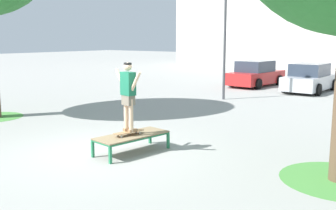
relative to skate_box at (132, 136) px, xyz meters
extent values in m
plane|color=#999993|center=(-0.59, -0.41, -0.41)|extent=(120.00, 120.00, 0.00)
cube|color=#237A4C|center=(-0.21, 0.96, -0.22)|extent=(0.07, 0.07, 0.38)
cube|color=#237A4C|center=(0.48, 0.86, -0.22)|extent=(0.07, 0.07, 0.38)
cube|color=#237A4C|center=(-0.48, -0.86, -0.22)|extent=(0.07, 0.07, 0.38)
cube|color=#237A4C|center=(0.21, -0.96, -0.22)|extent=(0.07, 0.07, 0.38)
cylinder|color=#237A4C|center=(-0.35, 0.05, -0.01)|extent=(0.34, 1.89, 0.05)
cylinder|color=#237A4C|center=(0.35, -0.05, -0.01)|extent=(0.34, 1.89, 0.05)
cylinder|color=#237A4C|center=(0.14, 0.91, -0.01)|extent=(0.76, 0.16, 0.05)
cylinder|color=#237A4C|center=(-0.14, -0.91, -0.01)|extent=(0.76, 0.16, 0.05)
cube|color=#847051|center=(0.00, 0.00, 0.03)|extent=(1.04, 1.99, 0.03)
cube|color=#9E754C|center=(-0.01, -0.09, 0.13)|extent=(0.35, 0.82, 0.02)
cylinder|color=silver|center=(-0.03, 0.20, 0.07)|extent=(0.04, 0.06, 0.06)
cylinder|color=silver|center=(0.11, 0.17, 0.07)|extent=(0.04, 0.06, 0.06)
cylinder|color=silver|center=(-0.14, -0.35, 0.07)|extent=(0.04, 0.06, 0.06)
cylinder|color=silver|center=(0.01, -0.38, 0.07)|extent=(0.04, 0.06, 0.06)
cylinder|color=beige|center=(-0.11, -0.07, 0.55)|extent=(0.11, 0.11, 0.82)
cube|color=#99704C|center=(-0.10, -0.02, 0.17)|extent=(0.14, 0.25, 0.07)
cylinder|color=beige|center=(0.08, -0.11, 0.55)|extent=(0.11, 0.11, 0.82)
cube|color=#99704C|center=(0.09, -0.06, 0.17)|extent=(0.14, 0.25, 0.07)
cube|color=#756B5B|center=(-0.01, -0.09, 0.92)|extent=(0.33, 0.25, 0.24)
cube|color=#196647|center=(-0.01, -0.09, 1.32)|extent=(0.40, 0.29, 0.56)
cylinder|color=beige|center=(-0.31, -0.03, 1.40)|extent=(0.41, 0.16, 0.52)
cylinder|color=beige|center=(0.28, -0.15, 1.40)|extent=(0.41, 0.16, 0.52)
sphere|color=beige|center=(-0.01, -0.09, 1.73)|extent=(0.20, 0.20, 0.20)
cylinder|color=black|center=(-0.01, -0.09, 1.80)|extent=(0.19, 0.19, 0.05)
cube|color=red|center=(-3.44, 14.82, 0.10)|extent=(2.01, 4.32, 0.70)
cube|color=#2D3847|center=(-3.46, 14.67, 0.77)|extent=(1.71, 2.21, 0.64)
cylinder|color=black|center=(-4.19, 16.18, -0.11)|extent=(0.26, 0.61, 0.60)
cylinder|color=black|center=(-2.50, 16.05, -0.11)|extent=(0.26, 0.61, 0.60)
cylinder|color=black|center=(-4.39, 13.58, -0.11)|extent=(0.26, 0.61, 0.60)
cylinder|color=black|center=(-2.70, 13.45, -0.11)|extent=(0.26, 0.61, 0.60)
cube|color=#B7BABF|center=(-0.10, 14.23, 0.10)|extent=(1.80, 4.24, 0.70)
cube|color=#2D3847|center=(-0.11, 14.08, 0.77)|extent=(1.61, 2.14, 0.64)
cylinder|color=black|center=(-0.92, 15.56, -0.11)|extent=(0.23, 0.61, 0.60)
cylinder|color=black|center=(0.78, 15.52, -0.11)|extent=(0.23, 0.61, 0.60)
cylinder|color=black|center=(-0.98, 12.95, -0.11)|extent=(0.23, 0.61, 0.60)
cylinder|color=black|center=(0.72, 12.91, -0.11)|extent=(0.23, 0.61, 0.60)
cylinder|color=#4C4C51|center=(-2.44, 9.06, 2.34)|extent=(0.12, 0.12, 5.50)
camera|label=1|loc=(6.47, -7.14, 2.41)|focal=42.60mm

